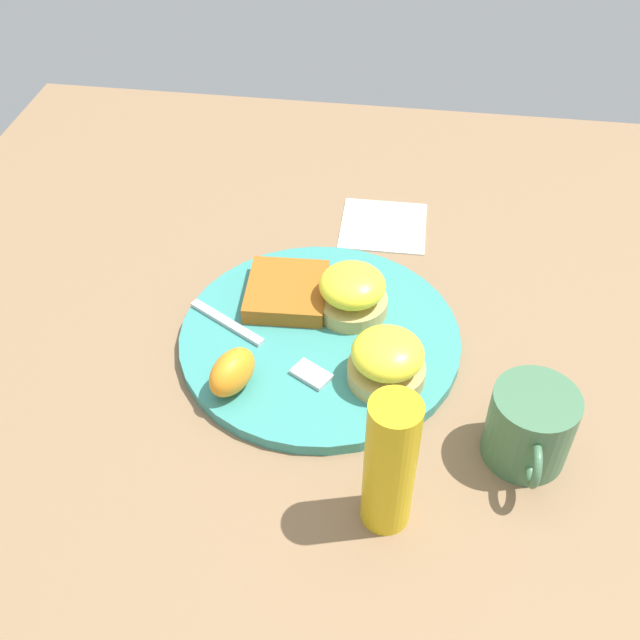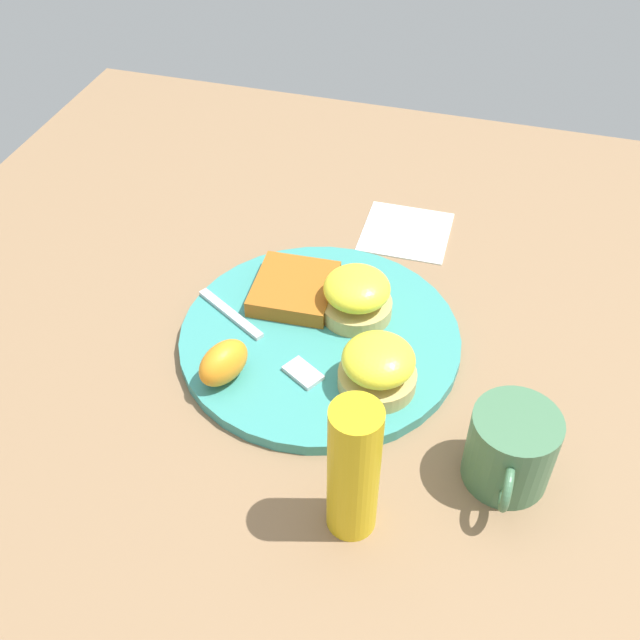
{
  "view_description": "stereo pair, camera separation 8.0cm",
  "coord_description": "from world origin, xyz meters",
  "px_view_note": "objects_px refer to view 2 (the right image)",
  "views": [
    {
      "loc": [
        0.58,
        0.08,
        0.59
      ],
      "look_at": [
        0.0,
        0.0,
        0.03
      ],
      "focal_mm": 42.0,
      "sensor_mm": 36.0,
      "label": 1
    },
    {
      "loc": [
        0.56,
        0.16,
        0.59
      ],
      "look_at": [
        0.0,
        0.0,
        0.03
      ],
      "focal_mm": 42.0,
      "sensor_mm": 36.0,
      "label": 2
    }
  ],
  "objects_px": {
    "sandwich_benedict_left": "(378,367)",
    "hashbrown_patty": "(294,289)",
    "orange_wedge": "(224,363)",
    "fork": "(265,341)",
    "cup": "(511,449)",
    "condiment_bottle": "(354,471)",
    "sandwich_benedict_right": "(357,295)"
  },
  "relations": [
    {
      "from": "sandwich_benedict_left",
      "to": "sandwich_benedict_right",
      "type": "relative_size",
      "value": 1.0
    },
    {
      "from": "orange_wedge",
      "to": "hashbrown_patty",
      "type": "bearing_deg",
      "value": 167.93
    },
    {
      "from": "fork",
      "to": "sandwich_benedict_right",
      "type": "bearing_deg",
      "value": 131.24
    },
    {
      "from": "sandwich_benedict_right",
      "to": "cup",
      "type": "bearing_deg",
      "value": 48.43
    },
    {
      "from": "sandwich_benedict_left",
      "to": "hashbrown_patty",
      "type": "height_order",
      "value": "sandwich_benedict_left"
    },
    {
      "from": "sandwich_benedict_left",
      "to": "cup",
      "type": "bearing_deg",
      "value": 64.63
    },
    {
      "from": "cup",
      "to": "condiment_bottle",
      "type": "distance_m",
      "value": 0.16
    },
    {
      "from": "hashbrown_patty",
      "to": "orange_wedge",
      "type": "xyz_separation_m",
      "value": [
        0.14,
        -0.03,
        0.01
      ]
    },
    {
      "from": "hashbrown_patty",
      "to": "condiment_bottle",
      "type": "relative_size",
      "value": 0.64
    },
    {
      "from": "hashbrown_patty",
      "to": "cup",
      "type": "relative_size",
      "value": 0.89
    },
    {
      "from": "hashbrown_patty",
      "to": "condiment_bottle",
      "type": "height_order",
      "value": "condiment_bottle"
    },
    {
      "from": "hashbrown_patty",
      "to": "fork",
      "type": "relative_size",
      "value": 0.54
    },
    {
      "from": "cup",
      "to": "condiment_bottle",
      "type": "xyz_separation_m",
      "value": [
        0.09,
        -0.13,
        0.03
      ]
    },
    {
      "from": "hashbrown_patty",
      "to": "fork",
      "type": "height_order",
      "value": "hashbrown_patty"
    },
    {
      "from": "sandwich_benedict_right",
      "to": "condiment_bottle",
      "type": "bearing_deg",
      "value": 13.19
    },
    {
      "from": "fork",
      "to": "orange_wedge",
      "type": "bearing_deg",
      "value": -21.39
    },
    {
      "from": "sandwich_benedict_left",
      "to": "cup",
      "type": "relative_size",
      "value": 0.74
    },
    {
      "from": "sandwich_benedict_right",
      "to": "cup",
      "type": "height_order",
      "value": "cup"
    },
    {
      "from": "sandwich_benedict_left",
      "to": "condiment_bottle",
      "type": "distance_m",
      "value": 0.15
    },
    {
      "from": "fork",
      "to": "cup",
      "type": "distance_m",
      "value": 0.28
    },
    {
      "from": "hashbrown_patty",
      "to": "orange_wedge",
      "type": "bearing_deg",
      "value": -12.07
    },
    {
      "from": "sandwich_benedict_left",
      "to": "condiment_bottle",
      "type": "relative_size",
      "value": 0.53
    },
    {
      "from": "hashbrown_patty",
      "to": "orange_wedge",
      "type": "height_order",
      "value": "orange_wedge"
    },
    {
      "from": "orange_wedge",
      "to": "fork",
      "type": "height_order",
      "value": "orange_wedge"
    },
    {
      "from": "fork",
      "to": "cup",
      "type": "height_order",
      "value": "cup"
    },
    {
      "from": "hashbrown_patty",
      "to": "fork",
      "type": "distance_m",
      "value": 0.08
    },
    {
      "from": "hashbrown_patty",
      "to": "condiment_bottle",
      "type": "bearing_deg",
      "value": 27.33
    },
    {
      "from": "fork",
      "to": "condiment_bottle",
      "type": "xyz_separation_m",
      "value": [
        0.18,
        0.14,
        0.06
      ]
    },
    {
      "from": "condiment_bottle",
      "to": "orange_wedge",
      "type": "bearing_deg",
      "value": -125.55
    },
    {
      "from": "orange_wedge",
      "to": "fork",
      "type": "xyz_separation_m",
      "value": [
        -0.06,
        0.02,
        -0.02
      ]
    },
    {
      "from": "sandwich_benedict_left",
      "to": "orange_wedge",
      "type": "distance_m",
      "value": 0.16
    },
    {
      "from": "sandwich_benedict_right",
      "to": "orange_wedge",
      "type": "bearing_deg",
      "value": -38.91
    }
  ]
}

